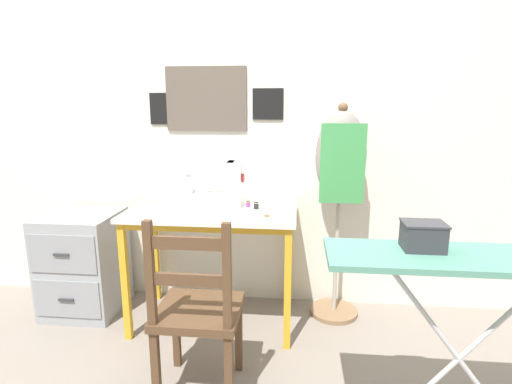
# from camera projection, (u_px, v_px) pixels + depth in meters

# --- Properties ---
(ground_plane) EXTENTS (14.00, 14.00, 0.00)m
(ground_plane) POSITION_uv_depth(u_px,v_px,m) (205.00, 346.00, 2.36)
(ground_plane) COLOR gray
(wall_back) EXTENTS (10.00, 0.07, 2.55)m
(wall_back) POSITION_uv_depth(u_px,v_px,m) (222.00, 123.00, 2.73)
(wall_back) COLOR silver
(wall_back) RESTS_ON ground_plane
(sewing_table) EXTENTS (1.04, 0.60, 0.76)m
(sewing_table) POSITION_uv_depth(u_px,v_px,m) (212.00, 225.00, 2.49)
(sewing_table) COLOR silver
(sewing_table) RESTS_ON ground_plane
(sewing_machine) EXTENTS (0.37, 0.16, 0.31)m
(sewing_machine) POSITION_uv_depth(u_px,v_px,m) (218.00, 185.00, 2.53)
(sewing_machine) COLOR white
(sewing_machine) RESTS_ON sewing_table
(fabric_bowl) EXTENTS (0.12, 0.12, 0.05)m
(fabric_bowl) POSITION_uv_depth(u_px,v_px,m) (153.00, 205.00, 2.47)
(fabric_bowl) COLOR silver
(fabric_bowl) RESTS_ON sewing_table
(scissors) EXTENTS (0.14, 0.07, 0.01)m
(scissors) POSITION_uv_depth(u_px,v_px,m) (272.00, 216.00, 2.32)
(scissors) COLOR silver
(scissors) RESTS_ON sewing_table
(thread_spool_near_machine) EXTENTS (0.03, 0.03, 0.04)m
(thread_spool_near_machine) POSITION_uv_depth(u_px,v_px,m) (248.00, 205.00, 2.51)
(thread_spool_near_machine) COLOR purple
(thread_spool_near_machine) RESTS_ON sewing_table
(thread_spool_mid_table) EXTENTS (0.04, 0.04, 0.04)m
(thread_spool_mid_table) POSITION_uv_depth(u_px,v_px,m) (256.00, 206.00, 2.46)
(thread_spool_mid_table) COLOR black
(thread_spool_mid_table) RESTS_ON sewing_table
(wooden_chair) EXTENTS (0.40, 0.38, 0.92)m
(wooden_chair) POSITION_uv_depth(u_px,v_px,m) (197.00, 312.00, 1.90)
(wooden_chair) COLOR #513823
(wooden_chair) RESTS_ON ground_plane
(filing_cabinet) EXTENTS (0.47, 0.48, 0.69)m
(filing_cabinet) POSITION_uv_depth(u_px,v_px,m) (84.00, 263.00, 2.72)
(filing_cabinet) COLOR #93999E
(filing_cabinet) RESTS_ON ground_plane
(dress_form) EXTENTS (0.32, 0.32, 1.41)m
(dress_form) POSITION_uv_depth(u_px,v_px,m) (340.00, 169.00, 2.51)
(dress_form) COLOR #846647
(dress_form) RESTS_ON ground_plane
(ironing_board) EXTENTS (1.07, 0.31, 0.86)m
(ironing_board) POSITION_uv_depth(u_px,v_px,m) (470.00, 269.00, 1.50)
(ironing_board) COLOR #518E7A
(ironing_board) RESTS_ON ground_plane
(storage_box) EXTENTS (0.16, 0.12, 0.11)m
(storage_box) POSITION_uv_depth(u_px,v_px,m) (423.00, 236.00, 1.54)
(storage_box) COLOR #333338
(storage_box) RESTS_ON ironing_board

